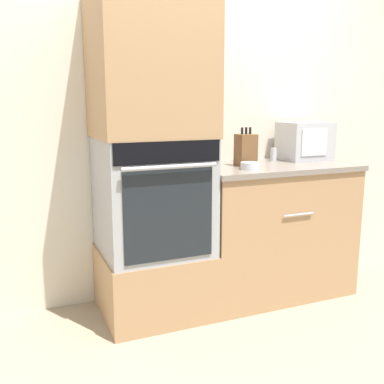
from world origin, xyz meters
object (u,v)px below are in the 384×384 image
object	(u,v)px
condiment_jar_mid	(208,156)
condiment_jar_far	(273,155)
microwave	(305,141)
condiment_jar_back	(237,156)
bowl	(250,166)
condiment_jar_near	(254,157)
wall_oven	(153,195)
knife_block	(246,150)

from	to	relation	value
condiment_jar_mid	condiment_jar_far	distance (m)	0.48
microwave	condiment_jar_far	bearing A→B (deg)	175.09
microwave	condiment_jar_far	xyz separation A→B (m)	(-0.25, 0.02, -0.09)
condiment_jar_back	bowl	bearing A→B (deg)	-106.61
condiment_jar_near	condiment_jar_far	size ratio (longest dim) A/B	0.71
bowl	condiment_jar_back	bearing A→B (deg)	73.39
bowl	condiment_jar_near	world-z (taller)	condiment_jar_near
wall_oven	condiment_jar_mid	distance (m)	0.58
condiment_jar_far	condiment_jar_near	bearing A→B (deg)	165.82
microwave	bowl	distance (m)	0.69
bowl	condiment_jar_back	world-z (taller)	condiment_jar_back
knife_block	condiment_jar_back	bearing A→B (deg)	75.61
microwave	condiment_jar_mid	distance (m)	0.74
condiment_jar_mid	condiment_jar_near	bearing A→B (deg)	-11.14
knife_block	condiment_jar_far	distance (m)	0.35
bowl	condiment_jar_mid	xyz separation A→B (m)	(-0.11, 0.40, 0.03)
condiment_jar_far	bowl	bearing A→B (deg)	-140.85
microwave	knife_block	distance (m)	0.58
condiment_jar_mid	bowl	bearing A→B (deg)	-74.97
bowl	condiment_jar_near	size ratio (longest dim) A/B	1.79
microwave	condiment_jar_far	world-z (taller)	microwave
wall_oven	bowl	world-z (taller)	wall_oven
condiment_jar_far	condiment_jar_back	distance (m)	0.27
condiment_jar_far	wall_oven	bearing A→B (deg)	-171.37
condiment_jar_near	condiment_jar_mid	size ratio (longest dim) A/B	0.67
condiment_jar_far	microwave	bearing A→B (deg)	-4.91
condiment_jar_mid	condiment_jar_far	bearing A→B (deg)	-12.04
condiment_jar_mid	wall_oven	bearing A→B (deg)	-153.16
knife_block	condiment_jar_mid	xyz separation A→B (m)	(-0.16, 0.25, -0.06)
microwave	bowl	size ratio (longest dim) A/B	2.92
microwave	condiment_jar_mid	size ratio (longest dim) A/B	3.50
microwave	bowl	xyz separation A→B (m)	(-0.62, -0.28, -0.11)
knife_block	condiment_jar_far	bearing A→B (deg)	24.95
condiment_jar_near	condiment_jar_mid	bearing A→B (deg)	168.86
wall_oven	microwave	xyz separation A→B (m)	(1.21, 0.12, 0.28)
bowl	condiment_jar_near	xyz separation A→B (m)	(0.23, 0.33, 0.01)
bowl	condiment_jar_mid	size ratio (longest dim) A/B	1.20
wall_oven	microwave	size ratio (longest dim) A/B	2.08
microwave	knife_block	world-z (taller)	microwave
knife_block	wall_oven	bearing A→B (deg)	-179.92
condiment_jar_near	condiment_jar_back	bearing A→B (deg)	163.87
condiment_jar_mid	condiment_jar_far	xyz separation A→B (m)	(0.47, -0.10, -0.00)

